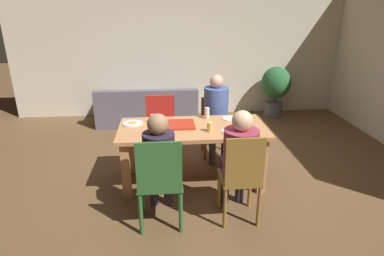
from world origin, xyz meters
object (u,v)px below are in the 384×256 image
at_px(person_2, 239,154).
at_px(drinking_glass_2, 207,113).
at_px(plate_0, 230,119).
at_px(plate_1, 230,131).
at_px(person_0, 217,110).
at_px(drinking_glass_1, 249,128).
at_px(couch, 148,109).
at_px(chair_1, 160,181).
at_px(chair_2, 242,176).
at_px(person_1, 159,159).
at_px(chair_3, 161,124).
at_px(pizza_box_0, 180,125).
at_px(dining_table, 193,137).
at_px(drinking_glass_3, 210,127).
at_px(drinking_glass_0, 153,119).
at_px(chair_0, 215,124).
at_px(plate_2, 133,123).
at_px(potted_plant, 276,87).

bearing_deg(person_2, drinking_glass_2, 100.57).
height_order(plate_0, plate_1, plate_1).
xyz_separation_m(person_0, drinking_glass_1, (0.23, -0.98, 0.08)).
bearing_deg(couch, plate_0, -60.45).
distance_m(chair_1, plate_0, 1.50).
bearing_deg(chair_2, person_1, 170.08).
bearing_deg(chair_3, person_0, -10.14).
xyz_separation_m(chair_1, pizza_box_0, (0.25, 0.98, 0.22)).
relative_size(dining_table, drinking_glass_3, 15.47).
bearing_deg(drinking_glass_0, person_0, 30.01).
bearing_deg(drinking_glass_2, pizza_box_0, -147.15).
relative_size(person_1, pizza_box_0, 3.36).
xyz_separation_m(dining_table, chair_0, (0.41, 0.85, -0.15)).
relative_size(dining_table, plate_2, 7.16).
distance_m(chair_1, person_1, 0.23).
bearing_deg(pizza_box_0, plate_2, 169.25).
xyz_separation_m(chair_1, person_2, (0.82, 0.16, 0.17)).
xyz_separation_m(chair_3, pizza_box_0, (0.25, -0.80, 0.27)).
distance_m(drinking_glass_3, couch, 2.72).
relative_size(plate_2, drinking_glass_1, 2.06).
relative_size(plate_2, potted_plant, 0.25).
bearing_deg(plate_2, plate_1, -17.91).
bearing_deg(chair_3, plate_1, -52.06).
bearing_deg(drinking_glass_0, chair_2, -50.85).
relative_size(person_2, plate_0, 5.51).
relative_size(dining_table, couch, 0.95).
relative_size(chair_0, drinking_glass_1, 7.06).
distance_m(chair_1, drinking_glass_1, 1.26).
height_order(chair_1, drinking_glass_1, chair_1).
distance_m(chair_0, drinking_glass_3, 1.10).
relative_size(chair_0, plate_0, 3.96).
bearing_deg(person_1, drinking_glass_3, 43.95).
xyz_separation_m(person_2, pizza_box_0, (-0.57, 0.82, 0.05)).
distance_m(pizza_box_0, plate_0, 0.70).
bearing_deg(chair_3, drinking_glass_0, -96.63).
distance_m(person_0, drinking_glass_2, 0.47).
relative_size(chair_2, potted_plant, 0.97).
bearing_deg(person_2, person_0, 90.00).
bearing_deg(couch, chair_1, -85.42).
distance_m(person_1, drinking_glass_0, 0.96).
height_order(chair_3, plate_1, chair_3).
height_order(chair_2, couch, chair_2).
bearing_deg(plate_0, drinking_glass_2, 170.41).
bearing_deg(drinking_glass_1, chair_0, 101.58).
bearing_deg(drinking_glass_1, chair_2, -109.51).
bearing_deg(plate_2, drinking_glass_3, -20.99).
bearing_deg(chair_2, person_2, 90.00).
distance_m(plate_0, couch, 2.46).
relative_size(plate_2, drinking_glass_0, 2.44).
bearing_deg(person_1, drinking_glass_0, 94.61).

